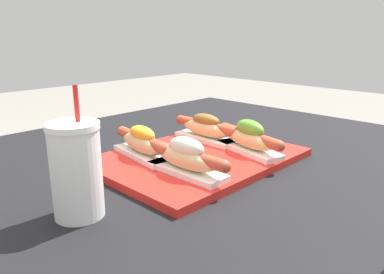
# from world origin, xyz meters

# --- Properties ---
(serving_tray) EXTENTS (0.47, 0.35, 0.02)m
(serving_tray) POSITION_xyz_m (0.02, -0.06, 0.70)
(serving_tray) COLOR red
(serving_tray) RESTS_ON patio_table
(hot_dog_0) EXTENTS (0.06, 0.22, 0.08)m
(hot_dog_0) POSITION_xyz_m (-0.09, -0.13, 0.75)
(hot_dog_0) COLOR white
(hot_dog_0) RESTS_ON serving_tray
(hot_dog_1) EXTENTS (0.10, 0.22, 0.08)m
(hot_dog_1) POSITION_xyz_m (0.12, -0.14, 0.75)
(hot_dog_1) COLOR white
(hot_dog_1) RESTS_ON serving_tray
(hot_dog_2) EXTENTS (0.08, 0.22, 0.07)m
(hot_dog_2) POSITION_xyz_m (-0.08, 0.02, 0.75)
(hot_dog_2) COLOR white
(hot_dog_2) RESTS_ON serving_tray
(hot_dog_3) EXTENTS (0.06, 0.22, 0.07)m
(hot_dog_3) POSITION_xyz_m (0.12, 0.01, 0.75)
(hot_dog_3) COLOR white
(hot_dog_3) RESTS_ON serving_tray
(sauce_bowl) EXTENTS (0.06, 0.06, 0.02)m
(sauce_bowl) POSITION_xyz_m (0.30, 0.01, 0.71)
(sauce_bowl) COLOR silver
(sauce_bowl) RESTS_ON patio_table
(drink_cup) EXTENTS (0.09, 0.09, 0.22)m
(drink_cup) POSITION_xyz_m (-0.32, -0.10, 0.78)
(drink_cup) COLOR white
(drink_cup) RESTS_ON patio_table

